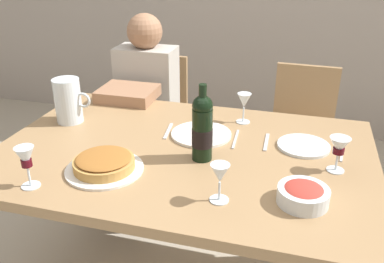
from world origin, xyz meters
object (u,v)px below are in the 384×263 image
at_px(dining_table, 184,170).
at_px(wine_glass_right_diner, 244,102).
at_px(salad_bowl, 303,194).
at_px(water_pitcher, 69,103).
at_px(wine_glass_left_diner, 220,175).
at_px(wine_glass_spare, 339,148).
at_px(baked_tart, 104,164).
at_px(dinner_plate_right_setting, 201,134).
at_px(chair_left, 156,116).
at_px(wine_bottle, 202,128).
at_px(diner_left, 141,113).
at_px(chair_right, 301,131).
at_px(dinner_plate_left_setting, 304,146).
at_px(wine_glass_centre, 26,159).

height_order(dining_table, wine_glass_right_diner, wine_glass_right_diner).
distance_m(dining_table, salad_bowl, 0.55).
bearing_deg(water_pitcher, wine_glass_left_diner, -28.81).
height_order(wine_glass_right_diner, wine_glass_spare, wine_glass_right_diner).
bearing_deg(wine_glass_spare, baked_tart, -164.49).
xyz_separation_m(salad_bowl, dinner_plate_right_setting, (-0.44, 0.40, -0.03)).
height_order(dining_table, wine_glass_spare, wine_glass_spare).
bearing_deg(wine_glass_spare, chair_left, 139.50).
xyz_separation_m(baked_tart, wine_glass_spare, (0.81, 0.23, 0.07)).
height_order(baked_tart, wine_glass_spare, wine_glass_spare).
distance_m(water_pitcher, baked_tart, 0.51).
relative_size(salad_bowl, wine_glass_left_diner, 1.24).
bearing_deg(wine_bottle, dinner_plate_right_setting, 105.27).
relative_size(diner_left, chair_right, 1.33).
height_order(salad_bowl, dinner_plate_left_setting, salad_bowl).
xyz_separation_m(dining_table, baked_tart, (-0.23, -0.23, 0.12)).
xyz_separation_m(wine_glass_right_diner, wine_glass_spare, (0.40, -0.34, -0.01)).
bearing_deg(chair_right, wine_glass_centre, 58.02).
height_order(baked_tart, wine_glass_centre, wine_glass_centre).
bearing_deg(wine_glass_right_diner, dinner_plate_right_setting, -128.53).
xyz_separation_m(diner_left, chair_right, (0.90, 0.25, -0.12)).
bearing_deg(salad_bowl, wine_bottle, 152.61).
bearing_deg(wine_glass_right_diner, water_pitcher, -165.18).
distance_m(salad_bowl, chair_left, 1.49).
distance_m(water_pitcher, wine_glass_right_diner, 0.80).
distance_m(wine_bottle, baked_tart, 0.38).
relative_size(wine_glass_left_diner, wine_glass_centre, 0.89).
height_order(wine_bottle, wine_glass_right_diner, wine_bottle).
distance_m(baked_tart, wine_glass_right_diner, 0.71).
distance_m(wine_bottle, dinner_plate_left_setting, 0.44).
distance_m(wine_glass_left_diner, dinner_plate_left_setting, 0.53).
relative_size(wine_glass_centre, wine_glass_spare, 1.12).
bearing_deg(wine_glass_left_diner, dining_table, 124.89).
bearing_deg(water_pitcher, salad_bowl, -19.81).
height_order(wine_bottle, diner_left, diner_left).
bearing_deg(diner_left, wine_glass_centre, 90.80).
relative_size(wine_bottle, diner_left, 0.26).
distance_m(water_pitcher, salad_bowl, 1.13).
relative_size(wine_glass_left_diner, chair_left, 0.15).
bearing_deg(wine_glass_centre, dinner_plate_right_setting, 49.81).
relative_size(dinner_plate_left_setting, dinner_plate_right_setting, 0.82).
bearing_deg(salad_bowl, wine_glass_spare, 65.68).
height_order(water_pitcher, diner_left, diner_left).
height_order(baked_tart, diner_left, diner_left).
bearing_deg(dining_table, dinner_plate_left_setting, 18.55).
height_order(wine_bottle, baked_tart, wine_bottle).
bearing_deg(dinner_plate_right_setting, chair_left, 123.75).
bearing_deg(wine_glass_left_diner, chair_left, 119.30).
height_order(dinner_plate_left_setting, dinner_plate_right_setting, same).
xyz_separation_m(wine_bottle, wine_glass_right_diner, (0.10, 0.39, -0.03)).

